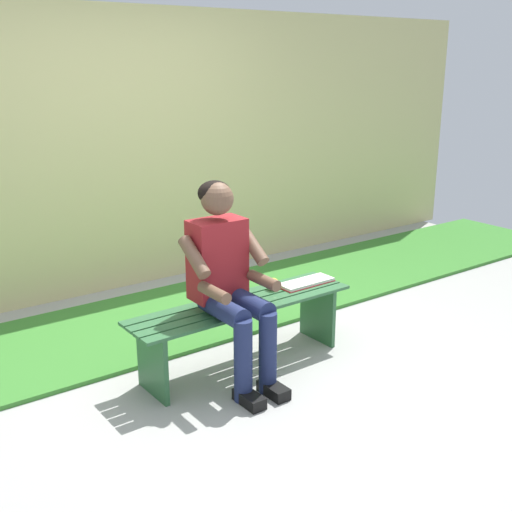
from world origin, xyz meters
TOP-DOWN VIEW (x-y plane):
  - ground_plane at (0.93, 1.00)m, footprint 10.00×7.00m
  - grass_strip at (0.00, -0.97)m, footprint 9.00×1.25m
  - brick_wall at (0.50, -1.99)m, footprint 9.50×0.24m
  - bench_near at (0.00, 0.00)m, footprint 1.57×0.40m
  - person_seated at (0.17, 0.10)m, footprint 0.50×0.69m
  - apple at (-0.31, -0.07)m, footprint 0.08×0.08m
  - book_open at (-0.56, -0.03)m, footprint 0.41×0.16m

SIDE VIEW (x-z plane):
  - ground_plane at x=0.93m, z-range -0.04..0.00m
  - grass_strip at x=0.00m, z-range 0.00..0.03m
  - bench_near at x=0.00m, z-range 0.11..0.55m
  - book_open at x=-0.56m, z-range 0.44..0.46m
  - apple at x=-0.31m, z-range 0.44..0.52m
  - person_seated at x=0.17m, z-range 0.06..1.31m
  - brick_wall at x=0.50m, z-range 0.00..2.37m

